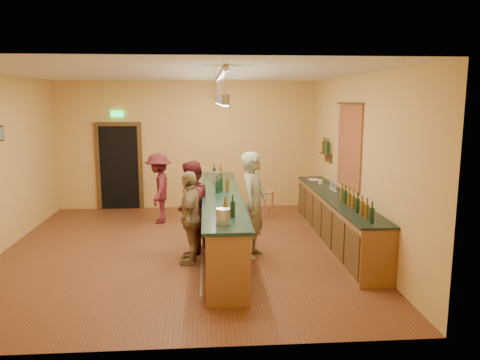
{
  "coord_description": "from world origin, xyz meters",
  "views": [
    {
      "loc": [
        0.47,
        -8.38,
        2.76
      ],
      "look_at": [
        1.11,
        0.2,
        1.27
      ],
      "focal_mm": 35.0,
      "sensor_mm": 36.0,
      "label": 1
    }
  ],
  "objects": [
    {
      "name": "customer_c",
      "position": [
        -0.59,
        2.03,
        0.79
      ],
      "size": [
        0.59,
        1.02,
        1.57
      ],
      "primitive_type": "imported",
      "rotation": [
        0.0,
        0.0,
        -1.57
      ],
      "color": "#59191E",
      "rests_on": "floor"
    },
    {
      "name": "wall_back",
      "position": [
        0.0,
        3.5,
        1.6
      ],
      "size": [
        6.5,
        0.02,
        3.2
      ],
      "primitive_type": "cube",
      "color": "#E3BA55",
      "rests_on": "floor"
    },
    {
      "name": "tapestry",
      "position": [
        3.23,
        0.4,
        1.85
      ],
      "size": [
        0.03,
        1.4,
        1.6
      ],
      "primitive_type": "cube",
      "color": "maroon",
      "rests_on": "wall_right"
    },
    {
      "name": "ceiling",
      "position": [
        0.0,
        0.0,
        3.2
      ],
      "size": [
        6.5,
        7.0,
        0.02
      ],
      "primitive_type": "cube",
      "color": "silver",
      "rests_on": "wall_back"
    },
    {
      "name": "back_counter",
      "position": [
        2.97,
        0.18,
        0.49
      ],
      "size": [
        0.6,
        4.55,
        1.27
      ],
      "color": "brown",
      "rests_on": "floor"
    },
    {
      "name": "bartender",
      "position": [
        1.3,
        -0.42,
        0.93
      ],
      "size": [
        0.69,
        0.8,
        1.86
      ],
      "primitive_type": "imported",
      "rotation": [
        0.0,
        0.0,
        1.15
      ],
      "color": "gray",
      "rests_on": "floor"
    },
    {
      "name": "bottle_shelf",
      "position": [
        3.17,
        1.9,
        1.67
      ],
      "size": [
        0.17,
        0.55,
        0.54
      ],
      "color": "#442814",
      "rests_on": "wall_right"
    },
    {
      "name": "customer_b",
      "position": [
        0.2,
        -0.68,
        0.79
      ],
      "size": [
        0.46,
        0.96,
        1.59
      ],
      "primitive_type": "imported",
      "rotation": [
        0.0,
        0.0,
        -1.65
      ],
      "color": "#997A51",
      "rests_on": "floor"
    },
    {
      "name": "bar_stool",
      "position": [
        1.9,
        2.2,
        0.49
      ],
      "size": [
        0.31,
        0.31,
        0.64
      ],
      "rotation": [
        0.0,
        0.0,
        -0.07
      ],
      "color": "#8D5E3F",
      "rests_on": "floor"
    },
    {
      "name": "doorway",
      "position": [
        -1.7,
        3.47,
        1.13
      ],
      "size": [
        1.15,
        0.09,
        2.48
      ],
      "color": "black",
      "rests_on": "wall_back"
    },
    {
      "name": "pendant_track",
      "position": [
        0.75,
        -0.0,
        2.98
      ],
      "size": [
        0.11,
        4.6,
        0.5
      ],
      "color": "silver",
      "rests_on": "ceiling"
    },
    {
      "name": "floor",
      "position": [
        0.0,
        0.0,
        0.0
      ],
      "size": [
        7.0,
        7.0,
        0.0
      ],
      "primitive_type": "plane",
      "color": "brown",
      "rests_on": "ground"
    },
    {
      "name": "wall_front",
      "position": [
        0.0,
        -3.5,
        1.6
      ],
      "size": [
        6.5,
        0.02,
        3.2
      ],
      "primitive_type": "cube",
      "color": "#E3BA55",
      "rests_on": "floor"
    },
    {
      "name": "tasting_bar",
      "position": [
        0.75,
        -0.0,
        0.61
      ],
      "size": [
        0.74,
        5.1,
        1.38
      ],
      "color": "brown",
      "rests_on": "floor"
    },
    {
      "name": "customer_a",
      "position": [
        0.2,
        -0.16,
        0.84
      ],
      "size": [
        0.92,
        1.01,
        1.68
      ],
      "primitive_type": "imported",
      "rotation": [
        0.0,
        0.0,
        -2.0
      ],
      "color": "#59191E",
      "rests_on": "floor"
    },
    {
      "name": "wall_right",
      "position": [
        3.25,
        0.0,
        1.6
      ],
      "size": [
        0.02,
        7.0,
        3.2
      ],
      "primitive_type": "cube",
      "color": "#E3BA55",
      "rests_on": "floor"
    }
  ]
}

